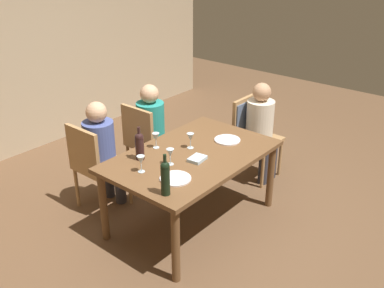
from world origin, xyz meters
name	(u,v)px	position (x,y,z in m)	size (l,w,h in m)	color
ground_plane	(192,220)	(0.00, 0.00, 0.00)	(10.00, 10.00, 0.00)	brown
rear_room_partition	(20,44)	(0.00, 2.70, 1.35)	(6.40, 0.12, 2.70)	tan
dining_table	(192,162)	(0.00, 0.00, 0.65)	(1.58, 1.01, 0.73)	brown
chair_right_end	(250,126)	(1.17, 0.12, 0.59)	(0.44, 0.46, 0.92)	#A87F51
chair_far_left	(94,162)	(-0.44, 0.88, 0.53)	(0.44, 0.44, 0.92)	#A87F51
chair_far_right	(146,139)	(0.27, 0.88, 0.53)	(0.44, 0.44, 0.92)	#A87F51
person_woman_host	(262,125)	(1.17, -0.03, 0.65)	(0.30, 0.35, 1.12)	#33333D
person_man_bearded	(102,147)	(-0.33, 0.88, 0.65)	(0.35, 0.30, 1.13)	#33333D
person_man_guest	(152,126)	(0.38, 0.88, 0.65)	(0.35, 0.30, 1.13)	#33333D
wine_bottle_tall_green	(165,177)	(-0.66, -0.29, 0.88)	(0.07, 0.07, 0.34)	black
wine_bottle_dark_red	(140,145)	(-0.37, 0.29, 0.87)	(0.08, 0.08, 0.31)	black
wine_glass_near_left	(156,137)	(-0.11, 0.34, 0.84)	(0.07, 0.07, 0.15)	silver
wine_glass_centre	(190,138)	(0.09, 0.09, 0.84)	(0.07, 0.07, 0.15)	silver
wine_glass_near_right	(141,161)	(-0.53, 0.11, 0.84)	(0.07, 0.07, 0.15)	silver
wine_glass_far	(170,153)	(-0.28, 0.01, 0.84)	(0.07, 0.07, 0.15)	silver
dinner_plate_host	(175,178)	(-0.44, -0.19, 0.74)	(0.26, 0.26, 0.01)	white
dinner_plate_guest_left	(227,140)	(0.44, -0.08, 0.74)	(0.25, 0.25, 0.01)	white
folded_napkin	(197,159)	(-0.07, -0.12, 0.75)	(0.16, 0.12, 0.03)	#ADC6D6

